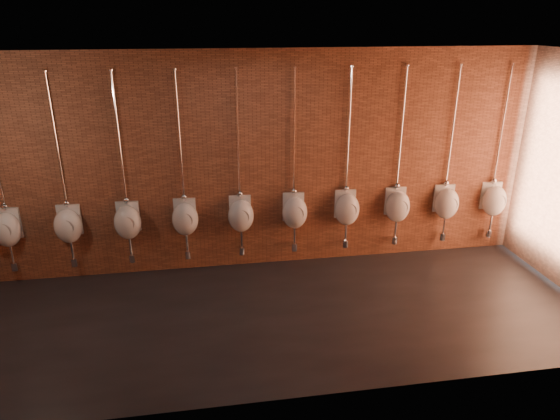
{
  "coord_description": "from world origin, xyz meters",
  "views": [
    {
      "loc": [
        -0.66,
        -5.42,
        3.59
      ],
      "look_at": [
        0.35,
        0.9,
        1.1
      ],
      "focal_mm": 32.0,
      "sensor_mm": 36.0,
      "label": 1
    }
  ],
  "objects_px": {
    "urinal_4": "(241,214)",
    "urinal_6": "(347,208)",
    "urinal_3": "(185,218)",
    "urinal_7": "(397,205)",
    "urinal_5": "(295,211)",
    "urinal_0": "(7,228)",
    "urinal_2": "(128,221)",
    "urinal_8": "(446,202)",
    "urinal_1": "(68,225)",
    "urinal_9": "(494,200)"
  },
  "relations": [
    {
      "from": "urinal_4",
      "to": "urinal_6",
      "type": "xyz_separation_m",
      "value": [
        1.61,
        0.0,
        0.0
      ]
    },
    {
      "from": "urinal_3",
      "to": "urinal_7",
      "type": "height_order",
      "value": "same"
    },
    {
      "from": "urinal_4",
      "to": "urinal_5",
      "type": "distance_m",
      "value": 0.8
    },
    {
      "from": "urinal_5",
      "to": "urinal_0",
      "type": "bearing_deg",
      "value": 180.0
    },
    {
      "from": "urinal_2",
      "to": "urinal_3",
      "type": "bearing_deg",
      "value": 0.0
    },
    {
      "from": "urinal_0",
      "to": "urinal_6",
      "type": "bearing_deg",
      "value": 0.0
    },
    {
      "from": "urinal_3",
      "to": "urinal_8",
      "type": "xyz_separation_m",
      "value": [
        4.02,
        0.0,
        0.0
      ]
    },
    {
      "from": "urinal_1",
      "to": "urinal_6",
      "type": "xyz_separation_m",
      "value": [
        4.02,
        0.0,
        0.0
      ]
    },
    {
      "from": "urinal_8",
      "to": "urinal_7",
      "type": "bearing_deg",
      "value": 180.0
    },
    {
      "from": "urinal_6",
      "to": "urinal_1",
      "type": "bearing_deg",
      "value": 180.0
    },
    {
      "from": "urinal_9",
      "to": "urinal_6",
      "type": "bearing_deg",
      "value": 180.0
    },
    {
      "from": "urinal_7",
      "to": "urinal_0",
      "type": "bearing_deg",
      "value": 180.0
    },
    {
      "from": "urinal_4",
      "to": "urinal_6",
      "type": "height_order",
      "value": "same"
    },
    {
      "from": "urinal_3",
      "to": "urinal_5",
      "type": "relative_size",
      "value": 1.0
    },
    {
      "from": "urinal_2",
      "to": "urinal_4",
      "type": "relative_size",
      "value": 1.0
    },
    {
      "from": "urinal_3",
      "to": "urinal_8",
      "type": "height_order",
      "value": "same"
    },
    {
      "from": "urinal_5",
      "to": "urinal_8",
      "type": "height_order",
      "value": "same"
    },
    {
      "from": "urinal_3",
      "to": "urinal_5",
      "type": "bearing_deg",
      "value": 0.0
    },
    {
      "from": "urinal_4",
      "to": "urinal_7",
      "type": "xyz_separation_m",
      "value": [
        2.41,
        0.0,
        0.0
      ]
    },
    {
      "from": "urinal_2",
      "to": "urinal_7",
      "type": "height_order",
      "value": "same"
    },
    {
      "from": "urinal_0",
      "to": "urinal_2",
      "type": "distance_m",
      "value": 1.61
    },
    {
      "from": "urinal_6",
      "to": "urinal_9",
      "type": "xyz_separation_m",
      "value": [
        2.41,
        0.0,
        0.0
      ]
    },
    {
      "from": "urinal_1",
      "to": "urinal_9",
      "type": "relative_size",
      "value": 1.0
    },
    {
      "from": "urinal_1",
      "to": "urinal_5",
      "type": "xyz_separation_m",
      "value": [
        3.22,
        0.0,
        0.0
      ]
    },
    {
      "from": "urinal_4",
      "to": "urinal_2",
      "type": "bearing_deg",
      "value": 180.0
    },
    {
      "from": "urinal_3",
      "to": "urinal_1",
      "type": "bearing_deg",
      "value": 180.0
    },
    {
      "from": "urinal_1",
      "to": "urinal_6",
      "type": "relative_size",
      "value": 1.0
    },
    {
      "from": "urinal_7",
      "to": "urinal_9",
      "type": "bearing_deg",
      "value": 0.0
    },
    {
      "from": "urinal_5",
      "to": "urinal_9",
      "type": "bearing_deg",
      "value": 0.0
    },
    {
      "from": "urinal_0",
      "to": "urinal_5",
      "type": "relative_size",
      "value": 1.0
    },
    {
      "from": "urinal_5",
      "to": "urinal_8",
      "type": "xyz_separation_m",
      "value": [
        2.41,
        0.0,
        0.0
      ]
    },
    {
      "from": "urinal_1",
      "to": "urinal_4",
      "type": "bearing_deg",
      "value": 0.0
    },
    {
      "from": "urinal_3",
      "to": "urinal_4",
      "type": "height_order",
      "value": "same"
    },
    {
      "from": "urinal_4",
      "to": "urinal_5",
      "type": "height_order",
      "value": "same"
    },
    {
      "from": "urinal_0",
      "to": "urinal_3",
      "type": "distance_m",
      "value": 2.41
    },
    {
      "from": "urinal_5",
      "to": "urinal_9",
      "type": "xyz_separation_m",
      "value": [
        3.22,
        0.0,
        0.0
      ]
    },
    {
      "from": "urinal_5",
      "to": "urinal_9",
      "type": "distance_m",
      "value": 3.22
    },
    {
      "from": "urinal_0",
      "to": "urinal_2",
      "type": "height_order",
      "value": "same"
    },
    {
      "from": "urinal_2",
      "to": "urinal_4",
      "type": "bearing_deg",
      "value": 0.0
    },
    {
      "from": "urinal_1",
      "to": "urinal_2",
      "type": "bearing_deg",
      "value": 0.0
    },
    {
      "from": "urinal_1",
      "to": "urinal_2",
      "type": "relative_size",
      "value": 1.0
    },
    {
      "from": "urinal_7",
      "to": "urinal_5",
      "type": "bearing_deg",
      "value": 180.0
    },
    {
      "from": "urinal_3",
      "to": "urinal_8",
      "type": "distance_m",
      "value": 4.02
    },
    {
      "from": "urinal_7",
      "to": "urinal_4",
      "type": "bearing_deg",
      "value": 180.0
    },
    {
      "from": "urinal_6",
      "to": "urinal_7",
      "type": "distance_m",
      "value": 0.8
    },
    {
      "from": "urinal_6",
      "to": "urinal_8",
      "type": "distance_m",
      "value": 1.61
    },
    {
      "from": "urinal_2",
      "to": "urinal_8",
      "type": "bearing_deg",
      "value": 0.0
    },
    {
      "from": "urinal_2",
      "to": "urinal_9",
      "type": "bearing_deg",
      "value": 0.0
    },
    {
      "from": "urinal_0",
      "to": "urinal_2",
      "type": "xyz_separation_m",
      "value": [
        1.61,
        0.0,
        0.0
      ]
    },
    {
      "from": "urinal_7",
      "to": "urinal_8",
      "type": "relative_size",
      "value": 1.0
    }
  ]
}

